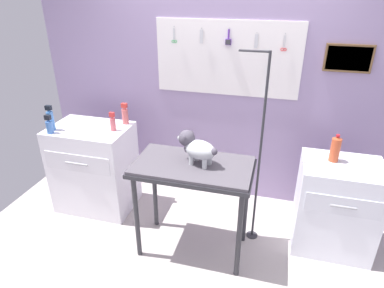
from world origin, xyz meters
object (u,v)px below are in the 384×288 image
at_px(grooming_table, 193,174).
at_px(cabinet_right, 335,206).
at_px(dog, 196,147).
at_px(counter_left, 95,168).
at_px(pump_bottle_white, 125,115).
at_px(soda_bottle, 335,149).
at_px(grooming_arm, 258,161).

height_order(grooming_table, cabinet_right, grooming_table).
bearing_deg(dog, counter_left, 163.44).
height_order(cabinet_right, pump_bottle_white, pump_bottle_white).
bearing_deg(counter_left, soda_bottle, 1.22).
xyz_separation_m(grooming_arm, cabinet_right, (0.72, 0.08, -0.41)).
height_order(grooming_arm, dog, grooming_arm).
distance_m(grooming_table, counter_left, 1.30).
bearing_deg(pump_bottle_white, soda_bottle, -4.17).
bearing_deg(soda_bottle, cabinet_right, -30.36).
distance_m(grooming_arm, dog, 0.60).
relative_size(grooming_table, grooming_arm, 0.56).
bearing_deg(soda_bottle, pump_bottle_white, 175.83).
xyz_separation_m(grooming_table, counter_left, (-1.20, 0.38, -0.33)).
height_order(grooming_table, soda_bottle, soda_bottle).
xyz_separation_m(grooming_table, grooming_arm, (0.52, 0.30, 0.04)).
relative_size(counter_left, cabinet_right, 1.08).
height_order(dog, cabinet_right, dog).
distance_m(counter_left, soda_bottle, 2.40).
bearing_deg(pump_bottle_white, grooming_arm, -11.39).
xyz_separation_m(grooming_table, pump_bottle_white, (-0.88, 0.58, 0.23)).
bearing_deg(counter_left, grooming_table, -17.81).
bearing_deg(grooming_table, dog, 44.98).
xyz_separation_m(grooming_arm, soda_bottle, (0.63, 0.13, 0.14)).
bearing_deg(dog, soda_bottle, 20.18).
distance_m(grooming_table, grooming_arm, 0.60).
bearing_deg(grooming_arm, counter_left, 177.19).
height_order(grooming_arm, cabinet_right, grooming_arm).
distance_m(grooming_table, cabinet_right, 1.34).
height_order(grooming_arm, pump_bottle_white, grooming_arm).
bearing_deg(soda_bottle, grooming_arm, -167.91).
bearing_deg(grooming_table, grooming_arm, 30.11).
bearing_deg(soda_bottle, dog, -159.82).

